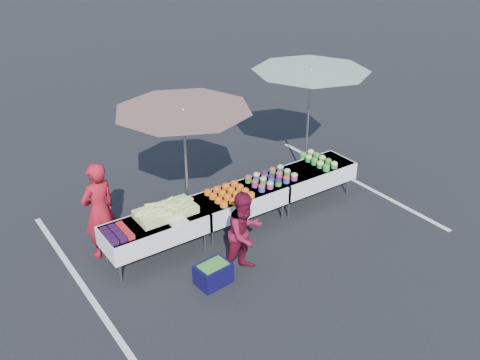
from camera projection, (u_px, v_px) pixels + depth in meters
ground at (240, 225)px, 10.47m from camera, size 80.00×80.00×0.00m
stripe_left at (82, 285)px, 8.85m from camera, size 0.10×5.00×0.00m
stripe_right at (356, 181)px, 12.09m from camera, size 0.10×5.00×0.00m
table_left at (155, 229)px, 9.29m from camera, size 1.86×0.81×0.75m
table_center at (240, 199)px, 10.20m from camera, size 1.86×0.81×0.75m
table_right at (311, 175)px, 11.11m from camera, size 1.86×0.81×0.75m
berry_punnets at (117, 233)px, 8.79m from camera, size 0.40×0.54×0.08m
corn_pile at (166, 211)px, 9.33m from camera, size 1.16×0.57×0.26m
plastic_bags at (178, 222)px, 9.13m from camera, size 0.30×0.25×0.05m
carrot_bowls at (229, 193)px, 9.97m from camera, size 0.75×0.69×0.11m
potato_cups at (271, 177)px, 10.46m from camera, size 0.94×0.58×0.16m
bean_baskets at (318, 160)px, 11.19m from camera, size 0.36×0.86×0.15m
vendor at (99, 210)px, 9.23m from camera, size 0.74×0.58×1.80m
customer at (245, 233)px, 8.86m from camera, size 0.81×0.67×1.50m
umbrella_left at (184, 121)px, 9.25m from camera, size 2.53×2.53×2.49m
umbrella_right at (310, 80)px, 11.17m from camera, size 2.71×2.71×2.54m
storage_bin at (213, 273)px, 8.81m from camera, size 0.60×0.46×0.37m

